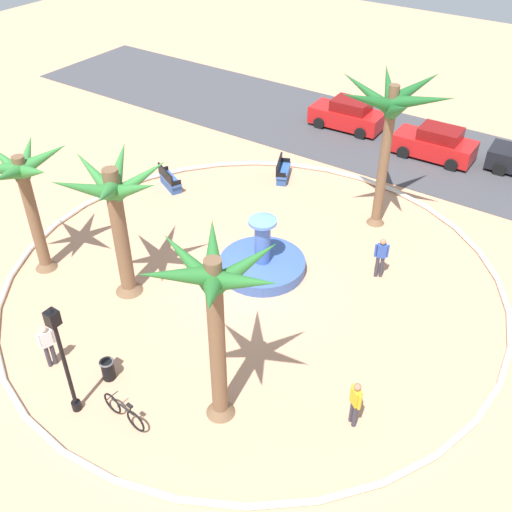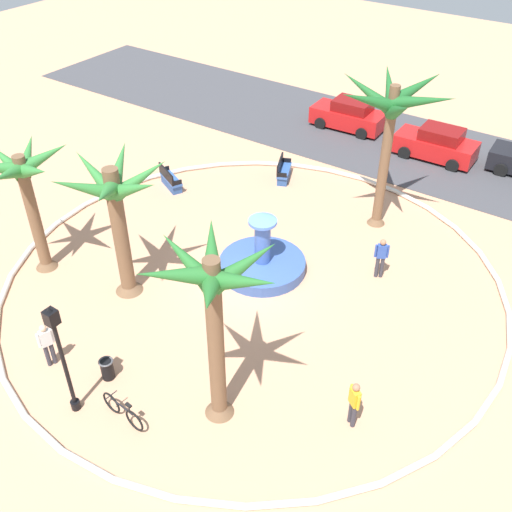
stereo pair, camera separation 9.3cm
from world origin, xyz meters
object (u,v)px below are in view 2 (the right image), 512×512
Objects in this scene: person_pedestrian_stroll at (354,402)px; parked_car_leftmost at (349,115)px; palm_tree_by_curb at (213,300)px; trash_bin at (107,368)px; bench_west at (171,181)px; fountain at (262,263)px; person_cyclist_helmet at (47,343)px; lamppost at (61,352)px; parked_car_second at (436,144)px; person_cyclist_photo at (381,256)px; palm_tree_mid_plaza at (116,204)px; bicycle_red_frame at (123,411)px; palm_tree_near_fountain at (391,114)px; palm_tree_far_side at (24,183)px; bench_east at (283,172)px.

parked_car_leftmost is at bearing 117.93° from person_pedestrian_stroll.
palm_tree_by_curb is 8.04× the size of trash_bin.
bench_west is 2.27× the size of trash_bin.
fountain is 0.56× the size of palm_tree_by_curb.
person_cyclist_helmet is at bearing -164.49° from palm_tree_by_curb.
fountain is 0.81× the size of parked_car_leftmost.
lamppost is 21.46m from parked_car_second.
person_cyclist_helmet is 0.41× the size of parked_car_second.
person_pedestrian_stroll is 17.58m from parked_car_second.
parked_car_leftmost is (-6.05, 19.59, -3.55)m from palm_tree_by_curb.
person_cyclist_photo is (6.62, 10.00, 0.03)m from person_cyclist_helmet.
trash_bin is (-0.89, -7.21, 0.06)m from fountain.
palm_tree_mid_plaza is 17.32m from parked_car_leftmost.
fountain is 1.94× the size of person_cyclist_photo.
palm_tree_by_curb is 13.94m from bench_west.
lamppost is at bearing -86.28° from trash_bin.
person_pedestrian_stroll is at bearing -36.09° from fountain.
person_cyclist_photo is at bearing 63.26° from trash_bin.
person_cyclist_helmet is (-3.46, 0.28, 0.54)m from bicycle_red_frame.
person_cyclist_helmet is 9.52m from person_pedestrian_stroll.
person_pedestrian_stroll is (6.13, -4.47, 0.60)m from fountain.
lamppost is at bearing -161.07° from bicycle_red_frame.
fountain is at bearing -150.50° from person_cyclist_photo.
bench_west is 0.41× the size of parked_car_second.
parked_car_leftmost is (-5.45, 7.79, -4.15)m from palm_tree_near_fountain.
fountain is at bearing -111.40° from palm_tree_near_fountain.
person_cyclist_photo is 0.42× the size of parked_car_second.
parked_car_leftmost is at bearing 89.88° from palm_tree_mid_plaza.
person_pedestrian_stroll is (13.12, 0.14, -2.81)m from palm_tree_far_side.
bicycle_red_frame is at bearing -75.22° from bench_east.
person_cyclist_photo is at bearing -3.11° from bench_west.
person_cyclist_helmet is 21.13m from parked_car_leftmost.
palm_tree_by_curb is 3.55× the size of person_cyclist_helmet.
palm_tree_mid_plaza is 3.08× the size of bicycle_red_frame.
palm_tree_near_fountain is 3.74× the size of person_cyclist_photo.
fountain is 8.33m from person_cyclist_helmet.
person_cyclist_photo is 13.22m from parked_car_leftmost.
palm_tree_far_side is 2.96× the size of person_cyclist_photo.
palm_tree_mid_plaza is 3.21× the size of person_pedestrian_stroll.
person_cyclist_helmet is (-1.89, -0.62, 0.54)m from trash_bin.
palm_tree_by_curb is at bearing -9.77° from palm_tree_far_side.
palm_tree_mid_plaza is 3.18× the size of bench_east.
parked_car_second is (-1.84, 10.44, -0.17)m from person_cyclist_photo.
fountain is 2.00× the size of bench_west.
parked_car_leftmost is (-3.29, 13.30, 0.46)m from fountain.
bench_east is at bearing -89.00° from parked_car_leftmost.
palm_tree_far_side reaches higher than bicycle_red_frame.
bench_west is 13.34m from bicycle_red_frame.
palm_tree_near_fountain is at bearing 83.78° from bicycle_red_frame.
lamppost reaches higher than bicycle_red_frame.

